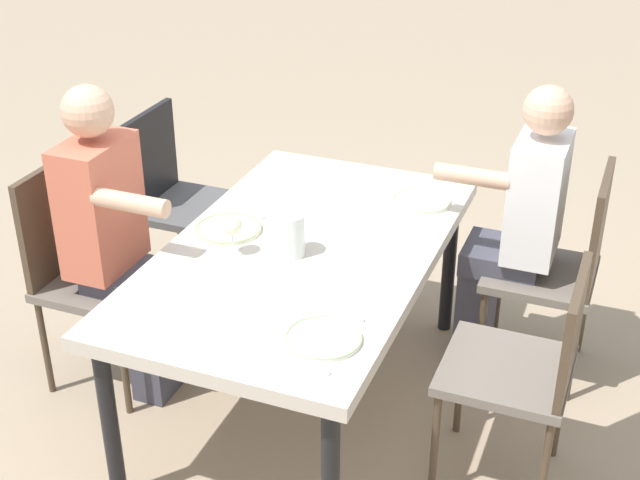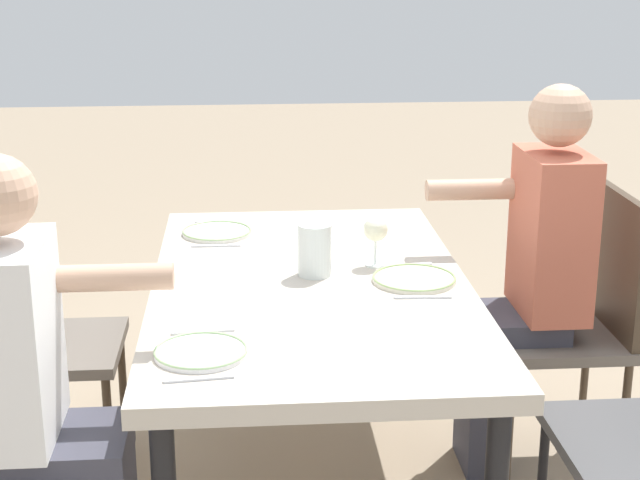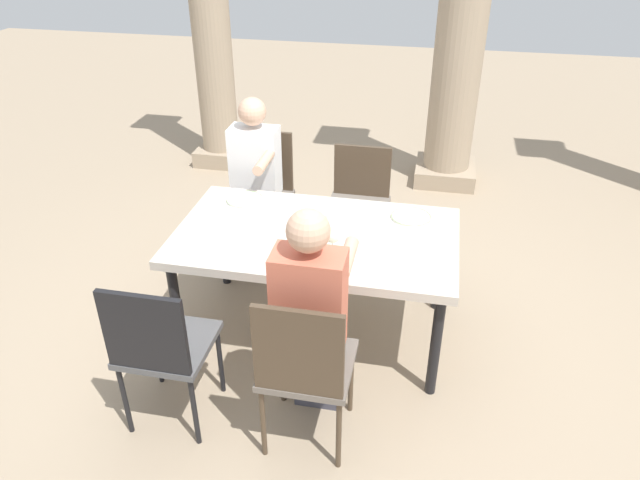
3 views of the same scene
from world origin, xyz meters
The scene contains 21 objects.
ground_plane centered at (0.00, 0.00, 0.00)m, with size 16.00×16.00×0.00m, color gray.
dining_table centered at (0.00, 0.00, 0.67)m, with size 1.67×0.97×0.73m.
chair_west_north centered at (-0.60, 0.91, 0.54)m, with size 0.44×0.44×0.94m.
chair_west_south centered at (-0.60, -0.91, 0.54)m, with size 0.44×0.44×0.93m.
chair_mid_north centered at (0.13, 0.90, 0.53)m, with size 0.44×0.44×0.89m.
chair_mid_south centered at (0.13, -0.91, 0.55)m, with size 0.44×0.44×0.96m.
diner_woman_green centered at (0.14, -0.73, 0.70)m, with size 0.35×0.49×1.31m.
diner_man_white centered at (-0.60, 0.71, 0.68)m, with size 0.35×0.49×1.27m.
stone_column_near centered at (-1.53, 2.50, 1.42)m, with size 0.48×0.48×2.89m.
stone_column_centre centered at (0.76, 2.50, 1.41)m, with size 0.57×0.57×2.86m.
plate_0 centered at (-0.54, 0.32, 0.74)m, with size 0.24×0.24×0.02m.
fork_0 centered at (-0.69, 0.32, 0.73)m, with size 0.02×0.17×0.01m, color silver.
spoon_0 centered at (-0.39, 0.32, 0.73)m, with size 0.02×0.17×0.01m, color silver.
plate_1 centered at (-0.02, -0.32, 0.74)m, with size 0.26×0.26×0.02m.
wine_glass_1 centered at (0.14, -0.22, 0.85)m, with size 0.08×0.08×0.16m.
fork_1 centered at (-0.17, -0.32, 0.73)m, with size 0.02×0.17×0.01m, color silver.
spoon_1 centered at (0.13, -0.32, 0.73)m, with size 0.02×0.17×0.01m, color silver.
plate_2 centered at (0.54, 0.30, 0.74)m, with size 0.25×0.25×0.02m.
fork_2 centered at (0.39, 0.30, 0.73)m, with size 0.02×0.17×0.01m, color silver.
spoon_2 centered at (0.69, 0.30, 0.73)m, with size 0.02×0.17×0.01m, color silver.
water_pitcher centered at (0.06, -0.02, 0.81)m, with size 0.11×0.11×0.17m.
Camera 3 is at (0.63, -2.98, 2.52)m, focal length 33.55 mm.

